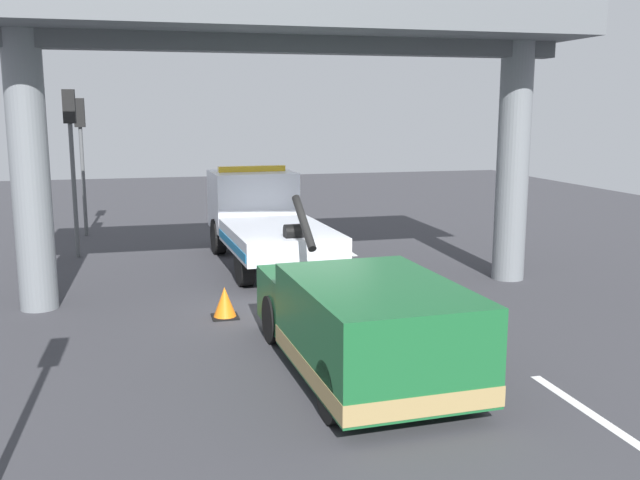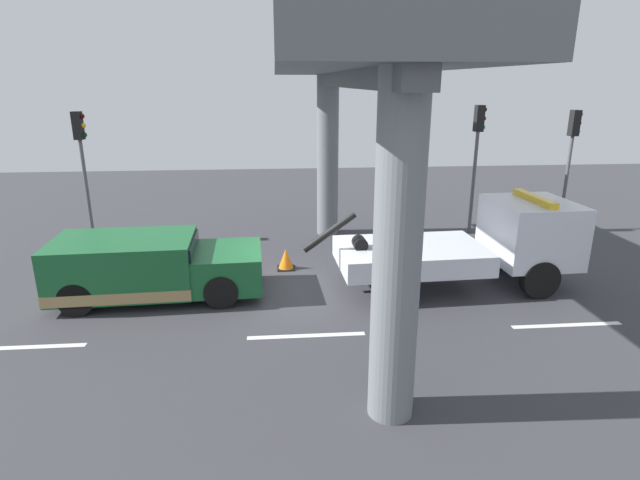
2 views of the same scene
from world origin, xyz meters
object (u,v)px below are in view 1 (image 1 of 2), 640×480
(traffic_light_far, at_px, (71,137))
(traffic_cone_orange, at_px, (225,303))
(tow_truck_white, at_px, (263,216))
(towed_van_green, at_px, (363,325))
(traffic_light_mid, at_px, (81,137))

(traffic_light_far, distance_m, traffic_cone_orange, 8.19)
(tow_truck_white, height_order, traffic_cone_orange, tow_truck_white)
(towed_van_green, height_order, traffic_cone_orange, towed_van_green)
(tow_truck_white, xyz_separation_m, traffic_light_mid, (5.15, 4.94, 2.00))
(towed_van_green, relative_size, traffic_light_mid, 1.20)
(towed_van_green, distance_m, traffic_cone_orange, 3.97)
(traffic_light_mid, bearing_deg, traffic_light_far, 180.00)
(tow_truck_white, xyz_separation_m, traffic_cone_orange, (-5.22, 1.67, -0.91))
(tow_truck_white, relative_size, traffic_cone_orange, 11.80)
(traffic_light_mid, height_order, traffic_cone_orange, traffic_light_mid)
(traffic_light_far, bearing_deg, traffic_light_mid, 0.00)
(towed_van_green, xyz_separation_m, traffic_cone_orange, (3.55, 1.71, -0.49))
(tow_truck_white, height_order, traffic_light_far, traffic_light_far)
(traffic_light_far, xyz_separation_m, traffic_light_mid, (3.50, 0.00, -0.12))
(tow_truck_white, height_order, towed_van_green, tow_truck_white)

